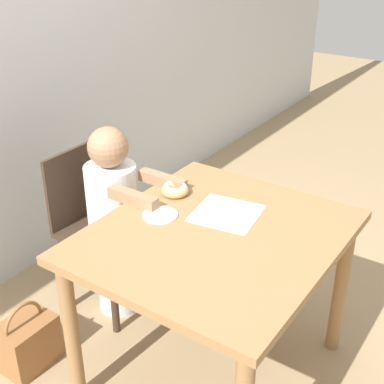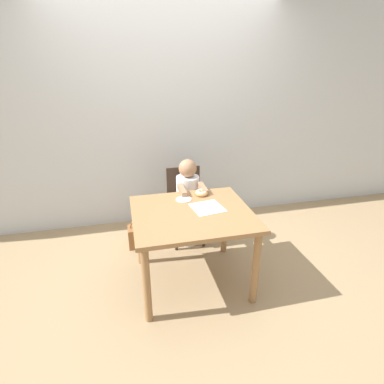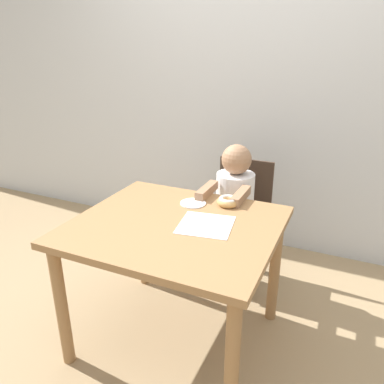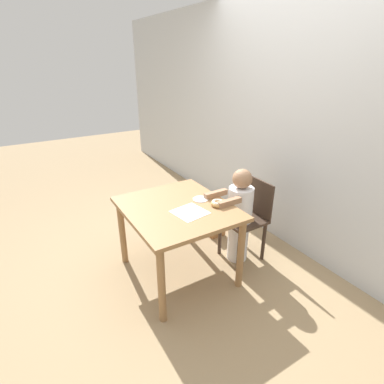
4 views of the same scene
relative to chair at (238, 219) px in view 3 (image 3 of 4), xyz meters
The scene contains 9 objects.
ground_plane 0.85m from the chair, 98.07° to the right, with size 12.00×12.00×0.00m, color #997F5B.
wall_back 1.00m from the chair, 100.27° to the left, with size 8.00×0.05×2.50m.
dining_table 0.75m from the chair, 98.07° to the right, with size 0.98×0.87×0.70m.
chair is the anchor object (origin of this frame).
child_figure 0.12m from the chair, 90.00° to the right, with size 0.25×0.45×0.96m.
donut 0.52m from the chair, 81.64° to the right, with size 0.12×0.12×0.05m.
napkin 0.74m from the chair, 86.50° to the right, with size 0.29×0.29×0.00m.
handbag 0.61m from the chair, behind, with size 0.24×0.18×0.32m.
plate 0.56m from the chair, 104.24° to the right, with size 0.14×0.14×0.01m.
Camera 3 is at (0.75, -1.46, 1.51)m, focal length 35.00 mm.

